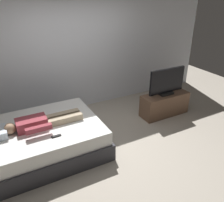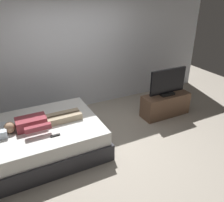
{
  "view_description": "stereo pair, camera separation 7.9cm",
  "coord_description": "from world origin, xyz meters",
  "px_view_note": "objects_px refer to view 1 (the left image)",
  "views": [
    {
      "loc": [
        -1.55,
        -3.01,
        2.61
      ],
      "look_at": [
        0.3,
        0.45,
        0.69
      ],
      "focal_mm": 37.12,
      "sensor_mm": 36.0,
      "label": 1
    },
    {
      "loc": [
        -1.48,
        -3.05,
        2.61
      ],
      "look_at": [
        0.3,
        0.45,
        0.69
      ],
      "focal_mm": 37.12,
      "sensor_mm": 36.0,
      "label": 2
    }
  ],
  "objects_px": {
    "tv_stand": "(164,104)",
    "tv": "(167,82)",
    "bed": "(41,140)",
    "person": "(40,122)",
    "remote": "(56,136)"
  },
  "relations": [
    {
      "from": "bed",
      "to": "remote",
      "type": "xyz_separation_m",
      "value": [
        0.18,
        -0.43,
        0.29
      ]
    },
    {
      "from": "bed",
      "to": "person",
      "type": "relative_size",
      "value": 1.65
    },
    {
      "from": "person",
      "to": "remote",
      "type": "height_order",
      "value": "person"
    },
    {
      "from": "bed",
      "to": "remote",
      "type": "relative_size",
      "value": 13.86
    },
    {
      "from": "bed",
      "to": "person",
      "type": "xyz_separation_m",
      "value": [
        0.03,
        -0.03,
        0.36
      ]
    },
    {
      "from": "tv_stand",
      "to": "tv",
      "type": "xyz_separation_m",
      "value": [
        0.0,
        0.0,
        0.53
      ]
    },
    {
      "from": "person",
      "to": "tv",
      "type": "bearing_deg",
      "value": 2.42
    },
    {
      "from": "person",
      "to": "remote",
      "type": "relative_size",
      "value": 8.4
    },
    {
      "from": "bed",
      "to": "tv",
      "type": "xyz_separation_m",
      "value": [
        2.78,
        0.09,
        0.52
      ]
    },
    {
      "from": "person",
      "to": "remote",
      "type": "bearing_deg",
      "value": -69.53
    },
    {
      "from": "tv_stand",
      "to": "tv",
      "type": "distance_m",
      "value": 0.53
    },
    {
      "from": "person",
      "to": "tv_stand",
      "type": "relative_size",
      "value": 1.15
    },
    {
      "from": "tv_stand",
      "to": "tv",
      "type": "bearing_deg",
      "value": 0.0
    },
    {
      "from": "tv",
      "to": "remote",
      "type": "bearing_deg",
      "value": -168.67
    },
    {
      "from": "remote",
      "to": "tv",
      "type": "distance_m",
      "value": 2.66
    }
  ]
}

